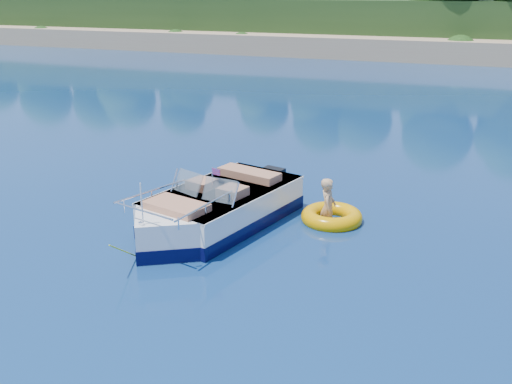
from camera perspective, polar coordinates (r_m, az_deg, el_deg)
ground at (r=8.87m, az=-0.90°, el=-13.47°), size 160.00×160.00×0.00m
shoreline at (r=70.79m, az=19.97°, el=15.46°), size 170.00×59.00×6.00m
motorboat at (r=12.19m, az=-4.25°, el=-2.05°), size 2.69×5.24×1.77m
tow_tube at (r=12.69m, az=7.58°, el=-2.49°), size 1.67×1.67×0.36m
boy at (r=12.68m, az=7.13°, el=-2.95°), size 0.51×0.83×1.51m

